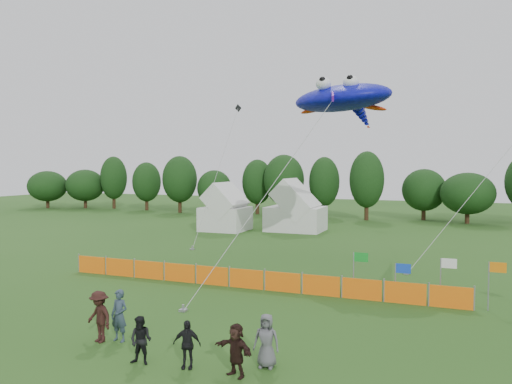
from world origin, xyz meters
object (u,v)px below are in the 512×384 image
at_px(spectator_d, 187,344).
at_px(spectator_f, 236,350).
at_px(barrier_fence, 246,279).
at_px(stingray_kite, 344,99).
at_px(tent_left, 225,211).
at_px(spectator_a, 119,315).
at_px(spectator_e, 266,341).
at_px(spectator_c, 99,317).
at_px(tent_right, 296,211).
at_px(spectator_b, 141,340).

xyz_separation_m(spectator_d, spectator_f, (1.69, 0.01, 0.04)).
bearing_deg(barrier_fence, spectator_d, -77.60).
height_order(spectator_d, stingray_kite, stingray_kite).
bearing_deg(tent_left, spectator_a, -71.96).
relative_size(spectator_f, stingray_kite, 0.07).
relative_size(spectator_d, spectator_e, 0.90).
bearing_deg(spectator_e, barrier_fence, 110.17).
bearing_deg(spectator_d, stingray_kite, 72.47).
height_order(spectator_c, spectator_f, spectator_c).
bearing_deg(tent_right, spectator_b, -81.36).
height_order(spectator_b, stingray_kite, stingray_kite).
height_order(tent_left, spectator_f, tent_left).
distance_m(tent_left, stingray_kite, 20.46).
distance_m(tent_right, spectator_c, 32.63).
relative_size(spectator_e, stingray_kite, 0.07).
height_order(barrier_fence, spectator_b, spectator_b).
bearing_deg(tent_left, spectator_d, -66.95).
bearing_deg(tent_left, stingray_kite, -39.70).
xyz_separation_m(spectator_b, stingray_kite, (2.47, 19.64, 10.01)).
xyz_separation_m(spectator_d, stingray_kite, (0.94, 19.35, 10.02)).
bearing_deg(spectator_f, stingray_kite, 113.77).
height_order(tent_right, spectator_b, tent_right).
relative_size(barrier_fence, spectator_a, 11.56).
bearing_deg(spectator_f, tent_right, 125.58).
relative_size(spectator_a, spectator_f, 1.17).
bearing_deg(barrier_fence, tent_left, 117.73).
xyz_separation_m(barrier_fence, stingray_kite, (3.18, 9.15, 10.29)).
distance_m(tent_right, spectator_e, 33.63).
relative_size(spectator_c, spectator_e, 1.10).
xyz_separation_m(tent_left, stingray_kite, (14.18, -11.78, 8.87)).
bearing_deg(spectator_a, tent_left, 111.51).
distance_m(tent_left, spectator_e, 33.92).
xyz_separation_m(tent_right, spectator_e, (8.96, -32.39, -1.11)).
bearing_deg(spectator_d, spectator_a, 145.92).
xyz_separation_m(tent_right, stingray_kite, (7.59, -14.04, 8.82)).
height_order(barrier_fence, spectator_f, spectator_f).
height_order(spectator_b, spectator_c, spectator_c).
height_order(spectator_d, spectator_f, spectator_f).
height_order(barrier_fence, stingray_kite, stingray_kite).
distance_m(spectator_a, spectator_d, 3.72).
bearing_deg(spectator_a, spectator_b, -34.01).
xyz_separation_m(tent_left, barrier_fence, (11.00, -20.93, -1.42)).
xyz_separation_m(tent_left, spectator_c, (9.12, -30.25, -0.98)).
bearing_deg(spectator_f, spectator_e, 79.28).
distance_m(spectator_a, spectator_c, 0.71).
xyz_separation_m(tent_left, spectator_e, (15.56, -30.13, -1.06)).
relative_size(barrier_fence, spectator_c, 11.66).
xyz_separation_m(tent_left, spectator_b, (11.71, -31.41, -1.13)).
relative_size(spectator_a, spectator_c, 1.01).
height_order(barrier_fence, spectator_c, spectator_c).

